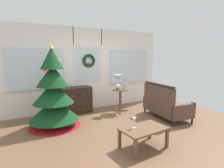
{
  "coord_description": "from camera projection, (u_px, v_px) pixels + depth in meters",
  "views": [
    {
      "loc": [
        -1.99,
        -3.3,
        1.65
      ],
      "look_at": [
        0.05,
        0.55,
        1.0
      ],
      "focal_mm": 28.71,
      "sensor_mm": 36.0,
      "label": 1
    }
  ],
  "objects": [
    {
      "name": "gift_box",
      "position": [
        70.0,
        122.0,
        4.32
      ],
      "size": [
        0.2,
        0.18,
        0.2
      ],
      "primitive_type": "cube",
      "color": "#266633",
      "rests_on": "ground"
    },
    {
      "name": "ground_plane",
      "position": [
        121.0,
        131.0,
        4.05
      ],
      "size": [
        6.76,
        6.76,
        0.0
      ],
      "primitive_type": "plane",
      "color": "brown"
    },
    {
      "name": "side_table",
      "position": [
        120.0,
        96.0,
        5.41
      ],
      "size": [
        0.5,
        0.48,
        0.7
      ],
      "color": "brown",
      "rests_on": "ground"
    },
    {
      "name": "settee_sofa",
      "position": [
        164.0,
        104.0,
        4.89
      ],
      "size": [
        0.82,
        1.41,
        0.96
      ],
      "color": "black",
      "rests_on": "ground"
    },
    {
      "name": "coffee_table",
      "position": [
        144.0,
        131.0,
        3.25
      ],
      "size": [
        0.88,
        0.59,
        0.38
      ],
      "color": "brown",
      "rests_on": "ground"
    },
    {
      "name": "flower_vase",
      "position": [
        124.0,
        86.0,
        5.36
      ],
      "size": [
        0.11,
        0.1,
        0.35
      ],
      "color": "#99ADBC",
      "rests_on": "side_table"
    },
    {
      "name": "back_wall_with_door",
      "position": [
        88.0,
        69.0,
        5.68
      ],
      "size": [
        5.2,
        0.19,
        2.55
      ],
      "color": "white",
      "rests_on": "ground"
    },
    {
      "name": "dresser_cabinet",
      "position": [
        76.0,
        100.0,
        5.32
      ],
      "size": [
        0.93,
        0.49,
        0.78
      ],
      "color": "black",
      "rests_on": "ground"
    },
    {
      "name": "christmas_tree",
      "position": [
        54.0,
        96.0,
        4.24
      ],
      "size": [
        1.22,
        1.22,
        1.97
      ],
      "color": "#4C331E",
      "rests_on": "ground"
    },
    {
      "name": "table_lamp",
      "position": [
        118.0,
        80.0,
        5.34
      ],
      "size": [
        0.28,
        0.28,
        0.44
      ],
      "color": "silver",
      "rests_on": "side_table"
    },
    {
      "name": "wine_glass",
      "position": [
        134.0,
        120.0,
        3.23
      ],
      "size": [
        0.08,
        0.08,
        0.2
      ],
      "color": "silver",
      "rests_on": "coffee_table"
    }
  ]
}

